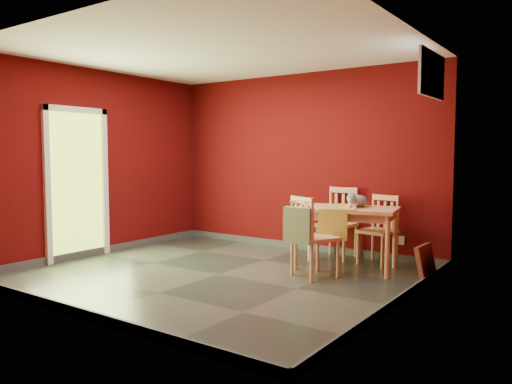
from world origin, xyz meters
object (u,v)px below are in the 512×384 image
Objects in this scene: chair_near at (312,236)px; tote_bag at (298,225)px; dining_table at (346,215)px; chair_far_left at (339,222)px; picture_frame at (426,263)px; cat at (358,199)px; chair_far_right at (379,229)px.

chair_near is 2.00× the size of tote_bag.
chair_near is (-0.15, -0.63, -0.20)m from dining_table.
chair_far_left is 1.60m from picture_frame.
chair_far_left is 2.31× the size of cat.
chair_near is 2.25× the size of cat.
picture_frame is at bearing -4.54° from dining_table.
dining_table is 0.88m from tote_bag.
tote_bag is (-0.45, -1.39, 0.18)m from chair_far_right.
dining_table is at bearing 77.07° from chair_near.
chair_far_left reaches higher than tote_bag.
chair_far_right is (0.62, -0.03, -0.04)m from chair_far_left.
chair_far_right reaches higher than picture_frame.
cat reaches higher than chair_far_left.
chair_near is at bearing -79.05° from chair_far_left.
chair_far_left is 0.62m from chair_far_right.
chair_far_right is at bearing 87.43° from cat.
cat is (0.32, 0.95, 0.26)m from tote_bag.
picture_frame is (0.81, -0.63, -0.26)m from chair_far_right.
tote_bag is at bearing -148.60° from picture_frame.
dining_table is at bearing 175.46° from picture_frame.
tote_bag is 1.03m from cat.
chair_far_left is at bearing 100.95° from chair_near.
chair_far_right is at bearing 66.23° from dining_table.
dining_table is at bearing 76.32° from tote_bag.
chair_far_left is at bearing 148.78° from cat.
chair_far_left is 1.45m from tote_bag.
dining_table is 3.22× the size of cat.
chair_far_left reaches higher than chair_far_right.
chair_far_right is 1.47m from tote_bag.
dining_table is 1.39× the size of chair_far_left.
chair_far_right is at bearing -3.15° from chair_far_left.
cat reaches higher than picture_frame.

